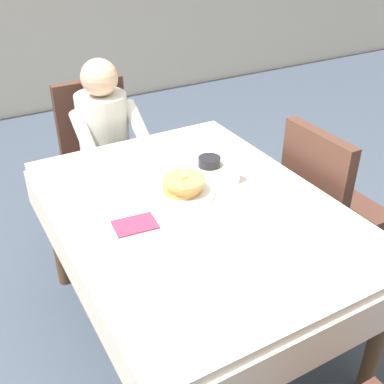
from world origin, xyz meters
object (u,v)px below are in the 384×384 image
object	(u,v)px
dining_table_main	(196,223)
plate_breakfast	(183,192)
bowl_butter	(209,162)
spoon_near_edge	(219,228)
fork_left_of_plate	(146,207)
diner_person	(106,136)
cup_coffee	(232,173)
syrup_pitcher	(124,180)
knife_right_of_plate	(221,185)
chair_diner	(99,147)
chair_right_side	(325,200)
breakfast_stack	(183,184)

from	to	relation	value
dining_table_main	plate_breakfast	bearing A→B (deg)	91.96
bowl_butter	dining_table_main	bearing A→B (deg)	-129.94
spoon_near_edge	fork_left_of_plate	bearing A→B (deg)	112.05
diner_person	bowl_butter	bearing A→B (deg)	109.82
bowl_butter	diner_person	bearing A→B (deg)	109.82
cup_coffee	bowl_butter	xyz separation A→B (m)	(-0.01, 0.18, -0.02)
syrup_pitcher	knife_right_of_plate	bearing A→B (deg)	-26.41
cup_coffee	bowl_butter	distance (m)	0.18
chair_diner	plate_breakfast	world-z (taller)	chair_diner
chair_right_side	knife_right_of_plate	size ratio (longest dim) A/B	4.65
diner_person	chair_right_side	xyz separation A→B (m)	(0.80, -1.01, -0.14)
dining_table_main	knife_right_of_plate	xyz separation A→B (m)	(0.19, 0.09, 0.09)
bowl_butter	chair_right_side	bearing A→B (deg)	-27.59
diner_person	bowl_butter	world-z (taller)	diner_person
fork_left_of_plate	spoon_near_edge	distance (m)	0.34
dining_table_main	spoon_near_edge	xyz separation A→B (m)	(-0.00, -0.19, 0.09)
dining_table_main	plate_breakfast	distance (m)	0.15
dining_table_main	plate_breakfast	size ratio (longest dim) A/B	5.44
breakfast_stack	spoon_near_edge	distance (m)	0.31
syrup_pitcher	knife_right_of_plate	distance (m)	0.44
bowl_butter	spoon_near_edge	bearing A→B (deg)	-117.00
diner_person	cup_coffee	distance (m)	0.96
chair_right_side	cup_coffee	distance (m)	0.59
plate_breakfast	syrup_pitcher	world-z (taller)	syrup_pitcher
syrup_pitcher	breakfast_stack	bearing A→B (deg)	-40.18
diner_person	breakfast_stack	size ratio (longest dim) A/B	5.71
dining_table_main	bowl_butter	size ratio (longest dim) A/B	13.85
breakfast_stack	cup_coffee	bearing A→B (deg)	-3.77
bowl_butter	fork_left_of_plate	world-z (taller)	bowl_butter
dining_table_main	fork_left_of_plate	world-z (taller)	fork_left_of_plate
fork_left_of_plate	knife_right_of_plate	world-z (taller)	same
syrup_pitcher	plate_breakfast	bearing A→B (deg)	-40.72
fork_left_of_plate	knife_right_of_plate	bearing A→B (deg)	-88.95
dining_table_main	chair_right_side	size ratio (longest dim) A/B	1.64
diner_person	fork_left_of_plate	distance (m)	0.94
cup_coffee	bowl_butter	size ratio (longest dim) A/B	1.03
diner_person	bowl_butter	distance (m)	0.79
fork_left_of_plate	breakfast_stack	bearing A→B (deg)	-82.62
diner_person	fork_left_of_plate	world-z (taller)	diner_person
diner_person	knife_right_of_plate	distance (m)	0.95
chair_right_side	breakfast_stack	bearing A→B (deg)	-98.43
spoon_near_edge	plate_breakfast	bearing A→B (deg)	78.10
dining_table_main	syrup_pitcher	bearing A→B (deg)	125.76
fork_left_of_plate	knife_right_of_plate	xyz separation A→B (m)	(0.38, 0.00, 0.00)
bowl_butter	knife_right_of_plate	world-z (taller)	bowl_butter
chair_diner	chair_right_side	distance (m)	1.42
chair_right_side	spoon_near_edge	distance (m)	0.83
dining_table_main	syrup_pitcher	size ratio (longest dim) A/B	19.05
diner_person	chair_right_side	distance (m)	1.30
fork_left_of_plate	chair_right_side	bearing A→B (deg)	-94.46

